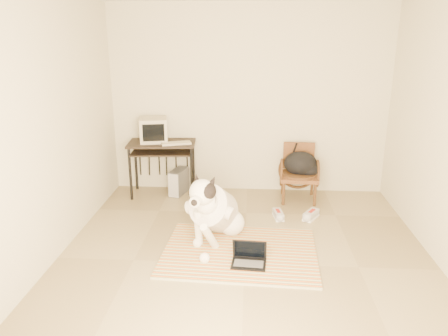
# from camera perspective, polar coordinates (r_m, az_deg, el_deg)

# --- Properties ---
(floor) EXTENTS (4.50, 4.50, 0.00)m
(floor) POSITION_cam_1_polar(r_m,az_deg,el_deg) (4.66, 2.69, -12.37)
(floor) COLOR #8D7D56
(floor) RESTS_ON ground
(wall_back) EXTENTS (4.50, 0.00, 4.50)m
(wall_back) POSITION_cam_1_polar(r_m,az_deg,el_deg) (6.36, 3.23, 8.76)
(wall_back) COLOR beige
(wall_back) RESTS_ON floor
(wall_front) EXTENTS (4.50, 0.00, 4.50)m
(wall_front) POSITION_cam_1_polar(r_m,az_deg,el_deg) (2.04, 2.08, -11.14)
(wall_front) COLOR beige
(wall_front) RESTS_ON floor
(wall_left) EXTENTS (0.00, 4.50, 4.50)m
(wall_left) POSITION_cam_1_polar(r_m,az_deg,el_deg) (4.63, -22.72, 4.04)
(wall_left) COLOR beige
(wall_left) RESTS_ON floor
(rug) EXTENTS (1.72, 1.35, 0.02)m
(rug) POSITION_cam_1_polar(r_m,az_deg,el_deg) (4.86, 2.06, -10.91)
(rug) COLOR orange
(rug) RESTS_ON floor
(dog) EXTENTS (0.66, 1.24, 0.90)m
(dog) POSITION_cam_1_polar(r_m,az_deg,el_deg) (5.00, -1.32, -5.62)
(dog) COLOR white
(dog) RESTS_ON rug
(laptop) EXTENTS (0.37, 0.28, 0.25)m
(laptop) POSITION_cam_1_polar(r_m,az_deg,el_deg) (4.61, 3.29, -11.63)
(laptop) COLOR black
(laptop) RESTS_ON rug
(computer_desk) EXTENTS (0.98, 0.59, 0.79)m
(computer_desk) POSITION_cam_1_polar(r_m,az_deg,el_deg) (6.33, -8.12, 2.36)
(computer_desk) COLOR black
(computer_desk) RESTS_ON floor
(crt_monitor) EXTENTS (0.45, 0.43, 0.34)m
(crt_monitor) POSITION_cam_1_polar(r_m,az_deg,el_deg) (6.33, -9.18, 4.93)
(crt_monitor) COLOR #B3A88C
(crt_monitor) RESTS_ON computer_desk
(desk_keyboard) EXTENTS (0.44, 0.27, 0.03)m
(desk_keyboard) POSITION_cam_1_polar(r_m,az_deg,el_deg) (6.17, -6.26, 3.23)
(desk_keyboard) COLOR #B3A88C
(desk_keyboard) RESTS_ON computer_desk
(pc_tower) EXTENTS (0.26, 0.42, 0.37)m
(pc_tower) POSITION_cam_1_polar(r_m,az_deg,el_deg) (6.48, -5.92, -1.80)
(pc_tower) COLOR #4D4D50
(pc_tower) RESTS_ON floor
(rattan_chair) EXTENTS (0.54, 0.52, 0.79)m
(rattan_chair) POSITION_cam_1_polar(r_m,az_deg,el_deg) (6.28, 9.74, -0.56)
(rattan_chair) COLOR brown
(rattan_chair) RESTS_ON floor
(backpack) EXTENTS (0.49, 0.38, 0.34)m
(backpack) POSITION_cam_1_polar(r_m,az_deg,el_deg) (6.23, 10.14, 0.46)
(backpack) COLOR black
(backpack) RESTS_ON rattan_chair
(sneaker_left) EXTENTS (0.15, 0.28, 0.09)m
(sneaker_left) POSITION_cam_1_polar(r_m,az_deg,el_deg) (5.72, 7.09, -6.09)
(sneaker_left) COLOR white
(sneaker_left) RESTS_ON floor
(sneaker_right) EXTENTS (0.25, 0.31, 0.10)m
(sneaker_right) POSITION_cam_1_polar(r_m,az_deg,el_deg) (5.77, 11.30, -6.06)
(sneaker_right) COLOR white
(sneaker_right) RESTS_ON floor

